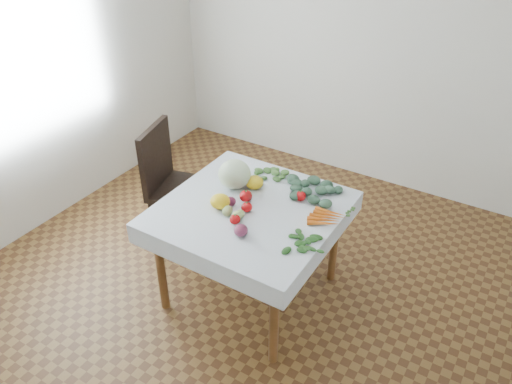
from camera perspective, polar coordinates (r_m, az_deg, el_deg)
ground at (r=3.74m, az=-0.58°, el=-11.28°), size 4.00×4.00×0.00m
back_wall at (r=4.67m, az=13.04°, el=16.59°), size 4.00×0.04×2.70m
left_wall at (r=4.30m, az=-24.59°, el=13.05°), size 0.04×4.00×2.70m
table at (r=3.32m, az=-0.64°, el=-3.21°), size 1.00×1.00×0.75m
tablecloth at (r=3.26m, az=-0.65°, el=-1.81°), size 1.12×1.12×0.01m
chair at (r=3.96m, az=-9.68°, el=1.52°), size 0.56×0.56×1.01m
cabbage at (r=3.42m, az=-2.47°, el=2.05°), size 0.24×0.24×0.20m
tomato_a at (r=3.21m, az=-1.06°, el=-1.75°), size 0.10×0.10×0.06m
tomato_b at (r=3.32m, az=5.08°, el=-0.46°), size 0.09×0.09×0.07m
tomato_c at (r=3.30m, az=-1.17°, el=-0.47°), size 0.10×0.10×0.08m
tomato_d at (r=3.10m, az=-2.42°, el=-3.14°), size 0.08×0.08×0.06m
heirloom_back at (r=3.43m, az=-0.18°, el=1.12°), size 0.13×0.13×0.09m
heirloom_front at (r=3.24m, az=-4.12°, el=-1.07°), size 0.14×0.14×0.09m
onion_a at (r=3.26m, az=-2.93°, el=-1.09°), size 0.08×0.08×0.06m
onion_b at (r=3.00m, az=-1.74°, el=-4.39°), size 0.10×0.10×0.07m
tomatillo_cluster at (r=3.19m, az=-2.54°, el=-2.09°), size 0.19×0.11×0.05m
carrot_bunch at (r=3.17m, az=8.06°, el=-2.87°), size 0.21×0.22×0.03m
kale_bunch at (r=3.41m, az=6.23°, el=0.18°), size 0.37×0.27×0.05m
basil_bunch at (r=2.95m, az=5.36°, el=-6.06°), size 0.29×0.23×0.01m
dill_bunch at (r=3.59m, az=1.47°, el=2.08°), size 0.23×0.20×0.02m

